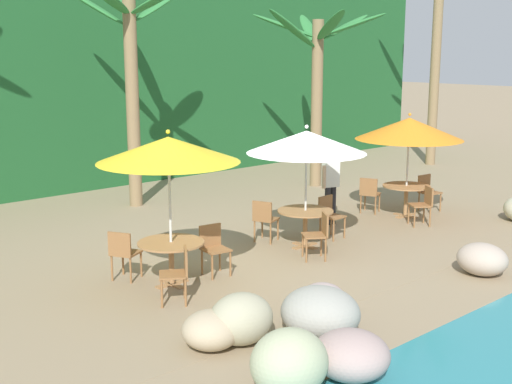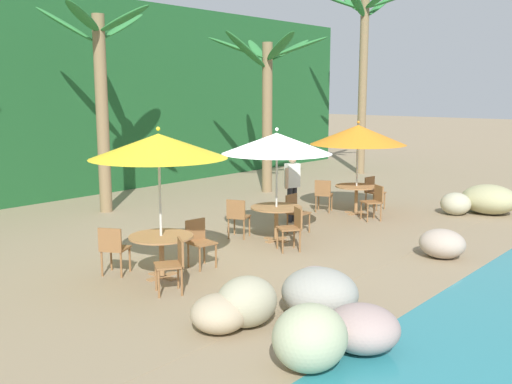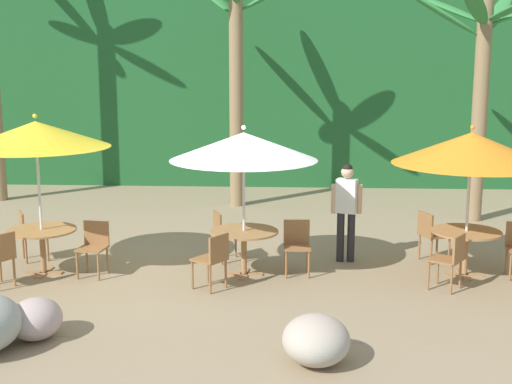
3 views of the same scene
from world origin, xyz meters
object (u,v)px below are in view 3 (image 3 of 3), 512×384
Objects in this scene: palm_tree_third at (483,60)px; chair_yellow_inland at (29,232)px; chair_white_seaward at (297,243)px; dining_table_yellow at (42,237)px; umbrella_white at (244,146)px; waiter_in_white at (346,205)px; chair_orange_left at (451,258)px; chair_white_inland at (224,232)px; dining_table_white at (244,238)px; chair_orange_inland at (430,233)px; palm_tree_second at (236,55)px; chair_white_left at (213,257)px; dining_table_orange at (466,238)px; umbrella_orange at (471,148)px; umbrella_yellow at (36,134)px; chair_yellow_seaward at (94,244)px.

chair_yellow_inland is at bearing -157.37° from palm_tree_third.
dining_table_yellow is at bearing -176.89° from chair_white_seaward.
umbrella_white is at bearing -171.15° from chair_white_seaward.
chair_white_seaward is 1.21m from waiter_in_white.
chair_orange_left is at bearing -107.82° from palm_tree_third.
chair_white_inland is at bearing 153.44° from chair_white_seaward.
chair_orange_inland reaches higher than dining_table_white.
chair_white_seaward is at bearing 8.85° from dining_table_white.
chair_orange_inland is 0.51× the size of waiter_in_white.
dining_table_yellow is 6.76m from palm_tree_second.
chair_white_left is 2.68m from waiter_in_white.
chair_white_left is 0.79× the size of dining_table_orange.
chair_white_seaward is (4.58, -0.48, 0.00)m from chair_yellow_inland.
umbrella_white is 2.20× the size of dining_table_white.
umbrella_orange is at bearing -8.41° from chair_white_inland.
dining_table_white is at bearing -61.97° from chair_white_inland.
dining_table_orange is at bearing -60.68° from chair_orange_inland.
palm_tree_second is (-1.39, 5.25, 2.99)m from chair_white_seaward.
dining_table_yellow is at bearing -169.08° from waiter_in_white.
umbrella_orange is 4.30m from palm_tree_third.
umbrella_white is at bearing -177.22° from umbrella_orange.
umbrella_yellow is 2.98× the size of chair_white_left.
chair_orange_left is at bearing -4.79° from chair_yellow_seaward.
chair_white_inland is (-0.40, 0.75, -1.58)m from umbrella_white.
umbrella_orange reaches higher than chair_orange_left.
waiter_in_white is at bearing 2.91° from chair_white_inland.
umbrella_orange reaches higher than dining_table_white.
dining_table_orange is 1.26× the size of chair_orange_left.
umbrella_orange is at bearing 2.22° from umbrella_yellow.
dining_table_white is 0.86m from chair_white_inland.
dining_table_yellow is at bearing -178.40° from umbrella_white.
chair_white_left and chair_orange_left have the same top height.
chair_yellow_seaward reaches higher than dining_table_white.
chair_white_seaward is at bearing 3.11° from dining_table_yellow.
dining_table_yellow is at bearing -116.26° from palm_tree_second.
chair_white_left is (-1.25, -0.88, 0.00)m from chair_white_seaward.
chair_yellow_inland is 3.79m from dining_table_white.
dining_table_yellow is at bearing -171.01° from chair_orange_inland.
dining_table_white is at bearing 61.65° from chair_white_left.
waiter_in_white reaches higher than chair_yellow_seaward.
umbrella_yellow is 6.23m from palm_tree_second.
umbrella_orange is (3.54, 0.17, 1.45)m from dining_table_white.
palm_tree_third is (5.06, 3.36, 2.88)m from chair_white_inland.
chair_orange_inland is at bearing 2.64° from chair_white_inland.
umbrella_yellow is at bearing 166.92° from chair_white_left.
umbrella_yellow is 1.95m from chair_yellow_inland.
chair_yellow_inland is (-0.49, 0.70, -0.10)m from dining_table_yellow.
chair_yellow_seaward is at bearing -177.06° from umbrella_white.
umbrella_yellow is 1.52× the size of waiter_in_white.
umbrella_yellow is 0.49× the size of palm_tree_second.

